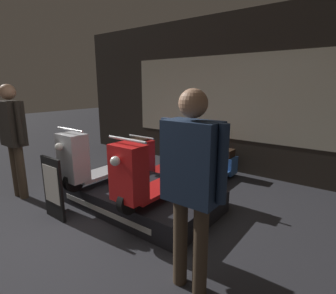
{
  "coord_description": "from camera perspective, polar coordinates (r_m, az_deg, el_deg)",
  "views": [
    {
      "loc": [
        2.51,
        -1.61,
        1.81
      ],
      "look_at": [
        -0.06,
        1.76,
        0.8
      ],
      "focal_mm": 28.0,
      "sensor_mm": 36.0,
      "label": 1
    }
  ],
  "objects": [
    {
      "name": "scooter_backrow_1",
      "position": [
        4.77,
        8.48,
        -4.6
      ],
      "size": [
        0.58,
        1.79,
        0.92
      ],
      "color": "black",
      "rests_on": "ground_plane"
    },
    {
      "name": "person_left_browsing",
      "position": [
        4.78,
        -30.67,
        2.83
      ],
      "size": [
        0.59,
        0.24,
        1.82
      ],
      "color": "#473828",
      "rests_on": "ground_plane"
    },
    {
      "name": "scooter_display_left",
      "position": [
        4.32,
        -12.91,
        -2.42
      ],
      "size": [
        0.58,
        1.79,
        0.92
      ],
      "color": "black",
      "rests_on": "display_platform"
    },
    {
      "name": "price_sign_board",
      "position": [
        3.91,
        -23.76,
        -8.25
      ],
      "size": [
        0.44,
        0.04,
        0.88
      ],
      "color": "black",
      "rests_on": "ground_plane"
    },
    {
      "name": "scooter_backrow_0",
      "position": [
        5.3,
        -1.09,
        -2.61
      ],
      "size": [
        0.58,
        1.79,
        0.92
      ],
      "color": "black",
      "rests_on": "ground_plane"
    },
    {
      "name": "scooter_display_right",
      "position": [
        3.57,
        -1.3,
        -5.44
      ],
      "size": [
        0.58,
        1.79,
        0.92
      ],
      "color": "black",
      "rests_on": "display_platform"
    },
    {
      "name": "ground_plane",
      "position": [
        3.49,
        -17.95,
        -18.57
      ],
      "size": [
        30.0,
        30.0,
        0.0
      ],
      "primitive_type": "plane",
      "color": "#2D2D33"
    },
    {
      "name": "display_platform",
      "position": [
        4.14,
        -6.83,
        -10.29
      ],
      "size": [
        2.47,
        1.31,
        0.31
      ],
      "color": "black",
      "rests_on": "ground_plane"
    },
    {
      "name": "person_right_browsing",
      "position": [
        2.19,
        5.16,
        -6.33
      ],
      "size": [
        0.62,
        0.26,
        1.79
      ],
      "color": "#473828",
      "rests_on": "ground_plane"
    },
    {
      "name": "shop_wall_back",
      "position": [
        5.74,
        11.55,
        11.02
      ],
      "size": [
        8.12,
        0.09,
        3.2
      ],
      "color": "#28231E",
      "rests_on": "ground_plane"
    }
  ]
}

